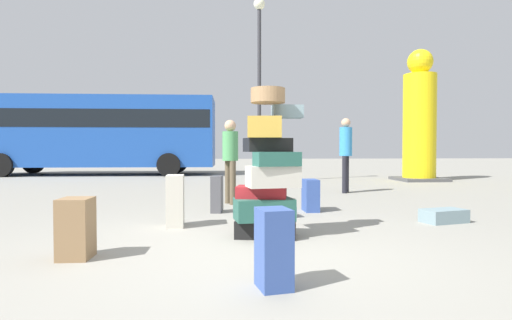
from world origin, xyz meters
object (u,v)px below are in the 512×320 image
object	(u,v)px
suitcase_tower	(268,177)
suitcase_navy_white_trunk	(274,248)
suitcase_brown_foreground_far	(76,228)
parked_bus	(96,130)
suitcase_slate_foreground_near	(444,216)
yellow_dummy_statue	(419,122)
suitcase_charcoal_upright_blue	(217,194)
person_bearded_onlooker	(230,154)
suitcase_slate_left_side	(277,211)
suitcase_navy_right_side	(311,195)
suitcase_cream_behind_tower	(175,201)
person_tourist_with_camera	(346,148)
lamp_post	(259,62)

from	to	relation	value
suitcase_tower	suitcase_navy_white_trunk	xyz separation A→B (m)	(-0.16, -1.79, -0.42)
suitcase_brown_foreground_far	parked_bus	world-z (taller)	parked_bus
suitcase_navy_white_trunk	parked_bus	world-z (taller)	parked_bus
suitcase_slate_foreground_near	yellow_dummy_statue	xyz separation A→B (m)	(3.42, 7.52, 1.85)
suitcase_charcoal_upright_blue	person_bearded_onlooker	xyz separation A→B (m)	(0.25, 1.02, 0.66)
suitcase_slate_left_side	suitcase_navy_right_side	bearing A→B (deg)	30.76
suitcase_navy_right_side	suitcase_charcoal_upright_blue	xyz separation A→B (m)	(-1.58, 0.00, 0.03)
suitcase_cream_behind_tower	person_tourist_with_camera	size ratio (longest dim) A/B	0.39
suitcase_slate_foreground_near	person_bearded_onlooker	xyz separation A→B (m)	(-3.01, 2.23, 0.87)
person_bearded_onlooker	person_tourist_with_camera	distance (m)	3.32
parked_bus	suitcase_slate_left_side	bearing A→B (deg)	-60.07
suitcase_tower	suitcase_navy_right_side	world-z (taller)	suitcase_tower
suitcase_tower	suitcase_navy_white_trunk	distance (m)	1.84
suitcase_brown_foreground_far	suitcase_charcoal_upright_blue	bearing A→B (deg)	65.26
suitcase_navy_white_trunk	parked_bus	xyz separation A→B (m)	(-5.50, 14.17, 1.53)
yellow_dummy_statue	suitcase_slate_foreground_near	bearing A→B (deg)	-114.46
suitcase_tower	person_tourist_with_camera	xyz separation A→B (m)	(2.43, 4.74, 0.35)
suitcase_cream_behind_tower	suitcase_navy_right_side	xyz separation A→B (m)	(2.13, 1.20, -0.08)
suitcase_cream_behind_tower	yellow_dummy_statue	size ratio (longest dim) A/B	0.16
suitcase_slate_left_side	person_tourist_with_camera	size ratio (longest dim) A/B	0.30
yellow_dummy_statue	lamp_post	size ratio (longest dim) A/B	0.75
parked_bus	lamp_post	bearing A→B (deg)	-32.93
suitcase_navy_right_side	lamp_post	world-z (taller)	lamp_post
person_bearded_onlooker	suitcase_navy_white_trunk	bearing A→B (deg)	-20.55
suitcase_cream_behind_tower	parked_bus	bearing A→B (deg)	108.52
suitcase_navy_white_trunk	lamp_post	distance (m)	10.49
suitcase_tower	parked_bus	xyz separation A→B (m)	(-5.67, 12.38, 1.11)
suitcase_tower	suitcase_cream_behind_tower	world-z (taller)	suitcase_tower
suitcase_tower	suitcase_navy_right_side	xyz separation A→B (m)	(0.95, 1.94, -0.45)
suitcase_tower	yellow_dummy_statue	bearing A→B (deg)	53.81
suitcase_charcoal_upright_blue	lamp_post	world-z (taller)	lamp_post
lamp_post	suitcase_brown_foreground_far	bearing A→B (deg)	-106.32
suitcase_navy_right_side	person_bearded_onlooker	size ratio (longest dim) A/B	0.34
suitcase_charcoal_upright_blue	suitcase_slate_foreground_near	world-z (taller)	suitcase_charcoal_upright_blue
suitcase_slate_foreground_near	person_tourist_with_camera	world-z (taller)	person_tourist_with_camera
lamp_post	suitcase_charcoal_upright_blue	bearing A→B (deg)	-101.81
suitcase_brown_foreground_far	person_bearded_onlooker	size ratio (longest dim) A/B	0.36
suitcase_navy_white_trunk	suitcase_brown_foreground_far	world-z (taller)	suitcase_navy_white_trunk
suitcase_brown_foreground_far	person_tourist_with_camera	size ratio (longest dim) A/B	0.32
person_bearded_onlooker	yellow_dummy_statue	xyz separation A→B (m)	(6.43, 5.29, 0.99)
suitcase_tower	person_bearded_onlooker	size ratio (longest dim) A/B	1.10
suitcase_cream_behind_tower	suitcase_navy_right_side	size ratio (longest dim) A/B	1.30
person_bearded_onlooker	parked_bus	xyz separation A→B (m)	(-5.28, 9.41, 0.87)
suitcase_navy_white_trunk	suitcase_slate_foreground_near	distance (m)	3.77
suitcase_slate_left_side	parked_bus	xyz separation A→B (m)	(-5.97, 10.99, 1.75)
suitcase_navy_white_trunk	person_bearded_onlooker	distance (m)	4.81
suitcase_slate_foreground_near	suitcase_navy_right_side	bearing A→B (deg)	129.73
yellow_dummy_statue	suitcase_navy_right_side	bearing A→B (deg)	-128.89
suitcase_navy_right_side	parked_bus	xyz separation A→B (m)	(-6.62, 10.44, 1.56)
suitcase_slate_foreground_near	person_bearded_onlooker	bearing A→B (deg)	128.92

